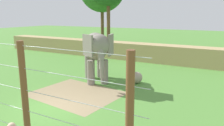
% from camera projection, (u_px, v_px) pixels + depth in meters
% --- Properties ---
extents(ground_plane, '(120.00, 120.00, 0.00)m').
position_uv_depth(ground_plane, '(50.00, 109.00, 10.64)').
color(ground_plane, '#518938').
extents(dirt_patch, '(5.23, 4.37, 0.01)m').
position_uv_depth(dirt_patch, '(76.00, 94.00, 12.72)').
color(dirt_patch, '#937F5B').
rests_on(dirt_patch, ground).
extents(embankment_wall, '(36.00, 1.80, 1.67)m').
position_uv_depth(embankment_wall, '(146.00, 52.00, 21.60)').
color(embankment_wall, tan).
rests_on(embankment_wall, ground).
extents(elephant, '(3.60, 3.89, 3.34)m').
position_uv_depth(elephant, '(96.00, 49.00, 14.49)').
color(elephant, gray).
rests_on(elephant, ground).
extents(enrichment_ball, '(0.76, 0.76, 0.76)m').
position_uv_depth(enrichment_ball, '(137.00, 78.00, 14.61)').
color(enrichment_ball, gray).
rests_on(enrichment_ball, ground).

